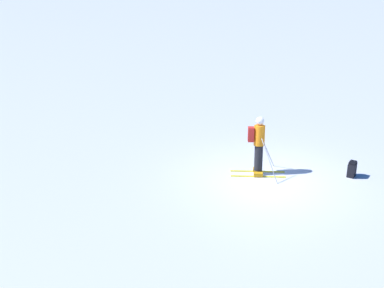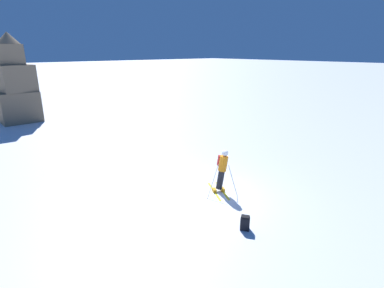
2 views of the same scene
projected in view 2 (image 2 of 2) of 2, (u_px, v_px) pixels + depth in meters
name	position (u px, v px, depth m)	size (l,w,h in m)	color
ground_plane	(210.00, 195.00, 12.29)	(300.00, 300.00, 0.00)	white
skier	(222.00, 168.00, 12.34)	(1.43, 1.72, 1.84)	yellow
rock_pillar	(16.00, 86.00, 23.95)	(2.90, 2.55, 7.03)	#7A664C
spare_backpack	(245.00, 223.00, 9.84)	(0.35, 0.37, 0.50)	black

